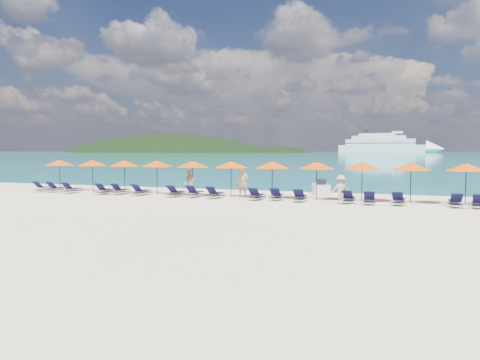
% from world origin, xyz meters
% --- Properties ---
extents(ground, '(1400.00, 1400.00, 0.00)m').
position_xyz_m(ground, '(0.00, 0.00, 0.00)').
color(ground, beige).
extents(sea, '(1600.00, 1300.00, 0.01)m').
position_xyz_m(sea, '(0.00, 660.00, 0.01)').
color(sea, '#1FA9B2').
rests_on(sea, ground).
extents(headland_main, '(374.00, 242.00, 126.50)m').
position_xyz_m(headland_main, '(-300.00, 540.00, -38.00)').
color(headland_main, black).
rests_on(headland_main, ground).
extents(headland_small, '(162.00, 126.00, 85.50)m').
position_xyz_m(headland_small, '(-150.00, 560.00, -35.00)').
color(headland_small, black).
rests_on(headland_small, ground).
extents(cruise_ship, '(126.36, 29.29, 34.86)m').
position_xyz_m(cruise_ship, '(-11.88, 592.50, 9.07)').
color(cruise_ship, white).
rests_on(cruise_ship, ground).
extents(jetski, '(1.69, 2.79, 0.93)m').
position_xyz_m(jetski, '(3.56, 9.25, 0.38)').
color(jetski, silver).
rests_on(jetski, ground).
extents(beachgoer_a, '(0.73, 0.53, 1.86)m').
position_xyz_m(beachgoer_a, '(-0.73, 5.54, 0.93)').
color(beachgoer_a, tan).
rests_on(beachgoer_a, ground).
extents(beachgoer_b, '(0.93, 0.79, 1.65)m').
position_xyz_m(beachgoer_b, '(-3.97, 4.57, 0.83)').
color(beachgoer_b, tan).
rests_on(beachgoer_b, ground).
extents(beachgoer_c, '(1.08, 0.61, 1.58)m').
position_xyz_m(beachgoer_c, '(5.66, 3.37, 0.79)').
color(beachgoer_c, tan).
rests_on(beachgoer_c, ground).
extents(umbrella_0, '(2.10, 2.10, 2.28)m').
position_xyz_m(umbrella_0, '(-14.56, 5.06, 2.02)').
color(umbrella_0, black).
rests_on(umbrella_0, ground).
extents(umbrella_1, '(2.10, 2.10, 2.28)m').
position_xyz_m(umbrella_1, '(-11.83, 5.22, 2.02)').
color(umbrella_1, black).
rests_on(umbrella_1, ground).
extents(umbrella_2, '(2.10, 2.10, 2.28)m').
position_xyz_m(umbrella_2, '(-9.17, 5.16, 2.02)').
color(umbrella_2, black).
rests_on(umbrella_2, ground).
extents(umbrella_3, '(2.10, 2.10, 2.28)m').
position_xyz_m(umbrella_3, '(-6.71, 5.26, 2.02)').
color(umbrella_3, black).
rests_on(umbrella_3, ground).
extents(umbrella_4, '(2.10, 2.10, 2.28)m').
position_xyz_m(umbrella_4, '(-3.98, 5.03, 2.02)').
color(umbrella_4, black).
rests_on(umbrella_4, ground).
extents(umbrella_5, '(2.10, 2.10, 2.28)m').
position_xyz_m(umbrella_5, '(-1.32, 5.00, 2.02)').
color(umbrella_5, black).
rests_on(umbrella_5, ground).
extents(umbrella_6, '(2.10, 2.10, 2.28)m').
position_xyz_m(umbrella_6, '(1.34, 5.02, 2.02)').
color(umbrella_6, black).
rests_on(umbrella_6, ground).
extents(umbrella_7, '(2.10, 2.10, 2.28)m').
position_xyz_m(umbrella_7, '(4.02, 5.12, 2.02)').
color(umbrella_7, black).
rests_on(umbrella_7, ground).
extents(umbrella_8, '(2.10, 2.10, 2.28)m').
position_xyz_m(umbrella_8, '(6.61, 5.21, 2.02)').
color(umbrella_8, black).
rests_on(umbrella_8, ground).
extents(umbrella_9, '(2.10, 2.10, 2.28)m').
position_xyz_m(umbrella_9, '(9.22, 5.17, 2.02)').
color(umbrella_9, black).
rests_on(umbrella_9, ground).
extents(umbrella_10, '(2.10, 2.10, 2.28)m').
position_xyz_m(umbrella_10, '(11.96, 5.04, 2.02)').
color(umbrella_10, black).
rests_on(umbrella_10, ground).
extents(lounger_0, '(0.69, 1.72, 0.66)m').
position_xyz_m(lounger_0, '(-15.11, 4.02, 0.24)').
color(lounger_0, silver).
rests_on(lounger_0, ground).
extents(lounger_1, '(0.64, 1.71, 0.66)m').
position_xyz_m(lounger_1, '(-13.93, 4.01, 0.24)').
color(lounger_1, silver).
rests_on(lounger_1, ground).
extents(lounger_2, '(0.66, 1.72, 0.66)m').
position_xyz_m(lounger_2, '(-12.41, 3.74, 0.24)').
color(lounger_2, silver).
rests_on(lounger_2, ground).
extents(lounger_3, '(0.71, 1.73, 0.66)m').
position_xyz_m(lounger_3, '(-9.79, 3.77, 0.24)').
color(lounger_3, silver).
rests_on(lounger_3, ground).
extents(lounger_4, '(0.63, 1.70, 0.66)m').
position_xyz_m(lounger_4, '(-8.76, 4.05, 0.24)').
color(lounger_4, silver).
rests_on(lounger_4, ground).
extents(lounger_5, '(0.70, 1.73, 0.66)m').
position_xyz_m(lounger_5, '(-7.13, 3.95, 0.24)').
color(lounger_5, silver).
rests_on(lounger_5, ground).
extents(lounger_6, '(0.75, 1.74, 0.66)m').
position_xyz_m(lounger_6, '(-4.54, 3.85, 0.24)').
color(lounger_6, silver).
rests_on(lounger_6, ground).
extents(lounger_7, '(0.63, 1.70, 0.66)m').
position_xyz_m(lounger_7, '(-3.33, 4.02, 0.24)').
color(lounger_7, silver).
rests_on(lounger_7, ground).
extents(lounger_8, '(0.71, 1.73, 0.66)m').
position_xyz_m(lounger_8, '(-1.91, 3.86, 0.24)').
color(lounger_8, silver).
rests_on(lounger_8, ground).
extents(lounger_9, '(0.65, 1.71, 0.66)m').
position_xyz_m(lounger_9, '(0.78, 3.72, 0.24)').
color(lounger_9, silver).
rests_on(lounger_9, ground).
extents(lounger_10, '(0.77, 1.75, 0.66)m').
position_xyz_m(lounger_10, '(1.89, 4.07, 0.24)').
color(lounger_10, silver).
rests_on(lounger_10, ground).
extents(lounger_11, '(0.69, 1.72, 0.66)m').
position_xyz_m(lounger_11, '(3.34, 3.82, 0.24)').
color(lounger_11, silver).
rests_on(lounger_11, ground).
extents(lounger_12, '(0.67, 1.72, 0.66)m').
position_xyz_m(lounger_12, '(6.03, 3.88, 0.24)').
color(lounger_12, silver).
rests_on(lounger_12, ground).
extents(lounger_13, '(0.73, 1.74, 0.66)m').
position_xyz_m(lounger_13, '(7.14, 3.69, 0.24)').
color(lounger_13, silver).
rests_on(lounger_13, ground).
extents(lounger_14, '(0.79, 1.75, 0.66)m').
position_xyz_m(lounger_14, '(8.64, 3.88, 0.24)').
color(lounger_14, silver).
rests_on(lounger_14, ground).
extents(lounger_15, '(0.68, 1.72, 0.66)m').
position_xyz_m(lounger_15, '(11.37, 3.95, 0.24)').
color(lounger_15, silver).
rests_on(lounger_15, ground).
extents(lounger_16, '(0.79, 1.75, 0.66)m').
position_xyz_m(lounger_16, '(12.43, 3.88, 0.24)').
color(lounger_16, silver).
rests_on(lounger_16, ground).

